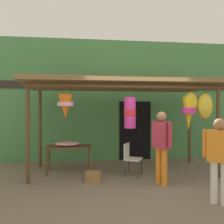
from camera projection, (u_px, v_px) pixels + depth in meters
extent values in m
plane|color=#756656|center=(136.00, 179.00, 5.95)|extent=(30.00, 30.00, 0.00)
cube|color=#47844C|center=(120.00, 100.00, 8.39)|extent=(10.19, 0.25, 4.10)
cube|color=#2D2823|center=(121.00, 86.00, 8.24)|extent=(9.17, 0.04, 0.24)
cube|color=black|center=(135.00, 130.00, 8.33)|extent=(1.10, 0.03, 2.00)
cylinder|color=brown|center=(28.00, 134.00, 5.60)|extent=(0.09, 0.09, 2.30)
cylinder|color=brown|center=(218.00, 132.00, 6.19)|extent=(0.09, 0.09, 2.30)
cylinder|color=brown|center=(40.00, 129.00, 7.24)|extent=(0.09, 0.09, 2.30)
cylinder|color=brown|center=(189.00, 127.00, 7.83)|extent=(0.09, 0.09, 2.30)
cylinder|color=brown|center=(128.00, 86.00, 5.88)|extent=(4.92, 0.10, 0.10)
cylinder|color=brown|center=(118.00, 86.00, 7.52)|extent=(4.92, 0.10, 0.10)
cube|color=olive|center=(122.00, 85.00, 6.70)|extent=(5.22, 2.16, 0.21)
cylinder|color=brown|center=(65.00, 91.00, 5.72)|extent=(0.01, 0.01, 0.16)
cone|color=orange|center=(65.00, 106.00, 5.72)|extent=(0.35, 0.35, 0.57)
cylinder|color=pink|center=(65.00, 104.00, 5.72)|extent=(0.38, 0.38, 0.10)
cylinder|color=brown|center=(130.00, 93.00, 5.97)|extent=(0.01, 0.01, 0.21)
cylinder|color=#D13399|center=(130.00, 113.00, 5.98)|extent=(0.28, 0.28, 0.77)
cylinder|color=red|center=(130.00, 113.00, 5.98)|extent=(0.31, 0.31, 0.14)
cylinder|color=brown|center=(189.00, 93.00, 6.13)|extent=(0.01, 0.01, 0.21)
cone|color=yellow|center=(189.00, 114.00, 6.14)|extent=(0.33, 0.33, 0.84)
cylinder|color=#D13399|center=(189.00, 111.00, 6.14)|extent=(0.36, 0.36, 0.15)
cylinder|color=#4C3D23|center=(205.00, 91.00, 6.15)|extent=(0.02, 0.02, 0.09)
ellipsoid|color=yellow|center=(205.00, 106.00, 6.15)|extent=(0.39, 0.33, 0.69)
cylinder|color=#4C3D23|center=(190.00, 90.00, 6.16)|extent=(0.02, 0.02, 0.06)
ellipsoid|color=yellow|center=(190.00, 102.00, 6.17)|extent=(0.36, 0.30, 0.55)
cube|color=brown|center=(69.00, 147.00, 6.61)|extent=(1.22, 0.66, 0.04)
cylinder|color=brown|center=(46.00, 163.00, 6.27)|extent=(0.05, 0.05, 0.68)
cylinder|color=brown|center=(90.00, 162.00, 6.41)|extent=(0.05, 0.05, 0.68)
cylinder|color=brown|center=(49.00, 158.00, 6.82)|extent=(0.05, 0.05, 0.68)
cylinder|color=brown|center=(89.00, 157.00, 6.96)|extent=(0.05, 0.05, 0.68)
ellipsoid|color=pink|center=(67.00, 144.00, 6.62)|extent=(0.67, 0.47, 0.12)
ellipsoid|color=yellow|center=(71.00, 144.00, 6.58)|extent=(0.30, 0.23, 0.09)
cube|color=beige|center=(133.00, 159.00, 6.25)|extent=(0.54, 0.54, 0.04)
cube|color=beige|center=(127.00, 151.00, 6.31)|extent=(0.22, 0.37, 0.40)
cylinder|color=#333338|center=(138.00, 170.00, 6.02)|extent=(0.03, 0.03, 0.44)
cylinder|color=#333338|center=(142.00, 167.00, 6.35)|extent=(0.03, 0.03, 0.44)
cylinder|color=#333338|center=(125.00, 169.00, 6.14)|extent=(0.03, 0.03, 0.44)
cylinder|color=#333338|center=(129.00, 165.00, 6.48)|extent=(0.03, 0.03, 0.44)
cylinder|color=olive|center=(93.00, 177.00, 5.74)|extent=(0.38, 0.38, 0.24)
cylinder|color=orange|center=(159.00, 166.00, 5.62)|extent=(0.13, 0.13, 0.83)
cylinder|color=orange|center=(164.00, 167.00, 5.47)|extent=(0.13, 0.13, 0.83)
cube|color=#B23347|center=(161.00, 135.00, 5.54)|extent=(0.38, 0.46, 0.62)
cylinder|color=#B23347|center=(154.00, 133.00, 5.75)|extent=(0.08, 0.08, 0.56)
cylinder|color=#B23347|center=(170.00, 135.00, 5.33)|extent=(0.08, 0.08, 0.56)
sphere|color=#9E704C|center=(162.00, 117.00, 5.53)|extent=(0.23, 0.23, 0.23)
cylinder|color=silver|center=(214.00, 182.00, 4.44)|extent=(0.13, 0.13, 0.77)
cube|color=orange|center=(219.00, 146.00, 4.38)|extent=(0.45, 0.43, 0.58)
cylinder|color=orange|center=(205.00, 143.00, 4.53)|extent=(0.08, 0.08, 0.52)
sphere|color=#9E704C|center=(220.00, 124.00, 4.38)|extent=(0.21, 0.21, 0.21)
cylinder|color=#4C8E7A|center=(220.00, 133.00, 6.28)|extent=(0.08, 0.08, 0.53)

